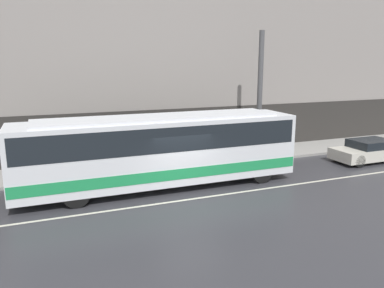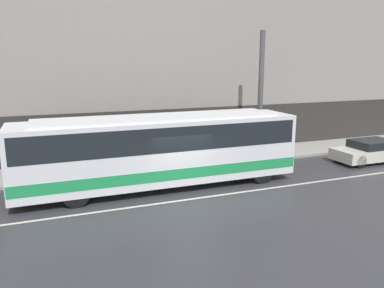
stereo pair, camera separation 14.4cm
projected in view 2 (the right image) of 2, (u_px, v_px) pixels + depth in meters
name	position (u px, v px, depth m)	size (l,w,h in m)	color
ground_plane	(188.00, 200.00, 15.09)	(60.00, 60.00, 0.00)	#333338
sidewalk	(152.00, 164.00, 20.14)	(60.00, 3.12, 0.14)	gray
building_facade	(141.00, 56.00, 20.47)	(60.00, 0.35, 12.00)	gray
lane_stripe	(188.00, 199.00, 15.08)	(54.00, 0.14, 0.01)	beige
transit_bus	(160.00, 148.00, 16.25)	(12.19, 2.55, 3.18)	silver
sedan_white_front	(373.00, 151.00, 20.86)	(4.73, 1.80, 1.22)	beige
utility_pole_near	(260.00, 96.00, 20.70)	(0.28, 0.28, 6.97)	#4C4C4F
pedestrian_waiting	(64.00, 158.00, 18.06)	(0.36, 0.36, 1.65)	#1E5933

